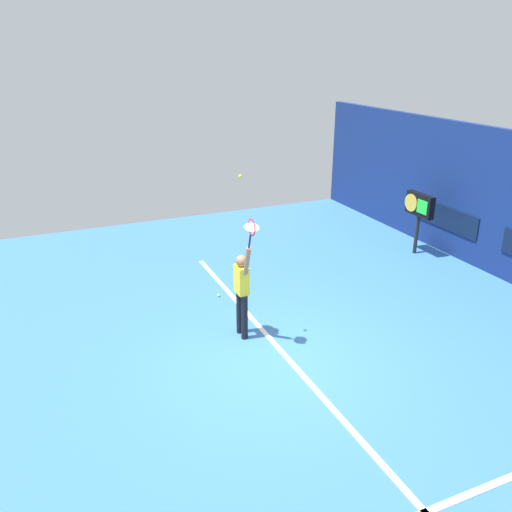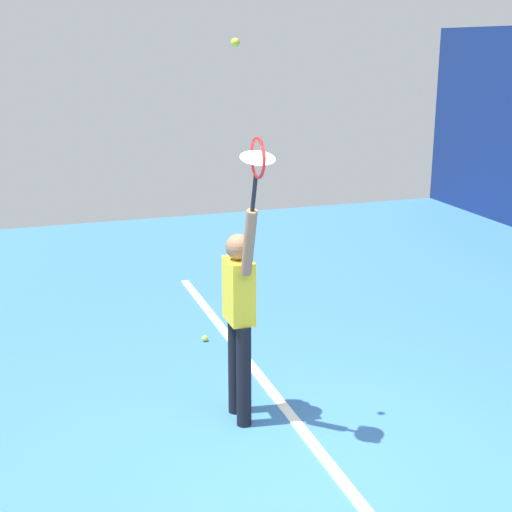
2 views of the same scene
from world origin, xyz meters
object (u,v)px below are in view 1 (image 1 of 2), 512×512
Objects in this scene: scoreboard_clock at (419,207)px; tennis_racket at (251,229)px; tennis_player at (242,289)px; tennis_ball at (240,176)px; spare_ball at (219,295)px.

tennis_racket is at bearing -65.75° from scoreboard_clock.
tennis_racket reaches higher than tennis_player.
spare_ball is at bearing 173.74° from tennis_ball.
tennis_racket is at bearing 9.75° from tennis_ball.
tennis_ball is at bearing -68.65° from scoreboard_clock.
tennis_ball reaches higher than tennis_racket.
tennis_ball reaches higher than spare_ball.
tennis_racket reaches higher than spare_ball.
tennis_ball is 1.00× the size of spare_ball.
tennis_player is at bearing -69.61° from scoreboard_clock.
tennis_player reaches higher than spare_ball.
tennis_player is at bearing 156.00° from tennis_ball.
spare_ball is (-2.28, 0.15, -2.33)m from tennis_racket.
spare_ball is (0.45, -5.89, -1.27)m from scoreboard_clock.
tennis_racket is at bearing -3.88° from spare_ball.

